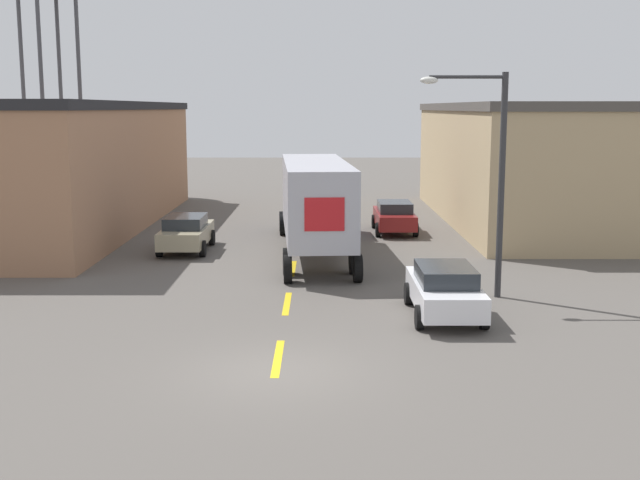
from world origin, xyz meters
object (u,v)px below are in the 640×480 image
Objects in this scene: parked_car_right_far at (396,216)px; parked_car_left_far at (188,232)px; semi_truck at (315,196)px; parked_car_right_near at (447,289)px; street_lamp at (493,166)px.

parked_car_right_far is 10.56m from parked_car_left_far.
parked_car_right_near is (3.88, -10.50, -1.54)m from semi_truck.
semi_truck is at bearing -125.83° from parked_car_right_far.
parked_car_right_near is 1.00× the size of parked_car_left_far.
parked_car_right_near is at bearing -49.36° from parked_car_left_far.
semi_truck is 3.02× the size of parked_car_right_far.
parked_car_right_near is 14.20m from parked_car_left_far.
parked_car_left_far is at bearing 142.72° from street_lamp.
parked_car_right_near is 4.50m from street_lamp.
parked_car_right_far is (3.88, 5.37, -1.54)m from semi_truck.
semi_truck is 5.60m from parked_car_left_far.
semi_truck is 6.80m from parked_car_right_far.
semi_truck is at bearing 124.74° from street_lamp.
parked_car_left_far is 14.20m from street_lamp.
parked_car_left_far is at bearing 173.48° from semi_truck.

